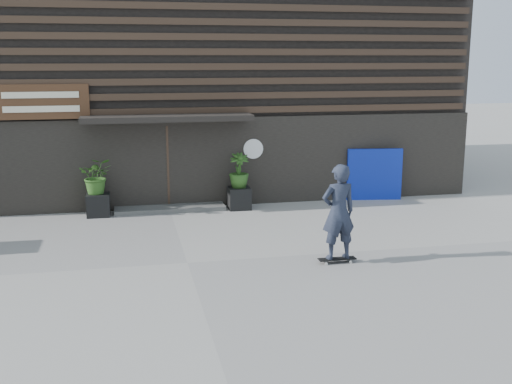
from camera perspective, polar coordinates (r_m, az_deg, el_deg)
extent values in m
plane|color=gray|center=(12.95, -6.27, -6.44)|extent=(80.00, 80.00, 0.00)
cube|color=#464744|center=(17.35, -7.85, -1.48)|extent=(3.00, 0.80, 0.12)
cube|color=black|center=(17.07, -14.19, -1.13)|extent=(0.60, 0.60, 0.60)
imported|color=#2D591E|center=(16.91, -14.33, 1.44)|extent=(0.86, 0.75, 0.96)
cube|color=black|center=(17.33, -1.55, -0.56)|extent=(0.60, 0.60, 0.60)
imported|color=#2D591E|center=(17.18, -1.57, 1.97)|extent=(0.54, 0.54, 0.96)
cube|color=#0B1E9B|center=(18.69, 10.74, 1.59)|extent=(1.61, 0.36, 1.51)
cube|color=black|center=(22.26, -9.24, 11.70)|extent=(18.00, 10.00, 8.00)
cube|color=black|center=(17.44, -8.05, 2.58)|extent=(18.00, 0.12, 2.50)
cube|color=#38281E|center=(17.20, -8.18, 7.32)|extent=(17.60, 0.08, 0.18)
cube|color=#38281E|center=(17.18, -8.22, 8.62)|extent=(17.60, 0.08, 0.18)
cube|color=#38281E|center=(17.16, -8.26, 9.93)|extent=(17.60, 0.08, 0.18)
cube|color=#38281E|center=(17.15, -8.30, 11.24)|extent=(17.60, 0.08, 0.18)
cube|color=#38281E|center=(17.15, -8.34, 12.55)|extent=(17.60, 0.08, 0.18)
cube|color=#38281E|center=(17.15, -8.38, 13.86)|extent=(17.60, 0.08, 0.18)
cube|color=#38281E|center=(17.17, -8.42, 15.16)|extent=(17.60, 0.08, 0.18)
cube|color=#38281E|center=(17.20, -8.46, 16.47)|extent=(17.60, 0.08, 0.18)
cube|color=black|center=(16.84, -8.07, 6.70)|extent=(4.50, 1.00, 0.15)
cube|color=black|center=(17.62, -8.08, 2.34)|extent=(2.40, 0.30, 2.30)
cube|color=#38281E|center=(17.44, -8.04, 2.25)|extent=(0.06, 0.10, 2.30)
cube|color=#472B19|center=(17.18, -18.99, 7.78)|extent=(2.40, 0.10, 0.90)
cube|color=beige|center=(17.10, -19.06, 8.37)|extent=(1.90, 0.02, 0.16)
cube|color=beige|center=(17.12, -18.98, 7.17)|extent=(1.90, 0.02, 0.16)
cylinder|color=white|center=(17.64, -0.25, 3.96)|extent=(0.56, 0.03, 0.56)
cube|color=black|center=(12.96, 7.41, -6.06)|extent=(0.78, 0.20, 0.02)
cylinder|color=beige|center=(12.81, 6.44, -6.53)|extent=(0.06, 0.03, 0.06)
cylinder|color=#A4A49F|center=(12.99, 6.16, -6.25)|extent=(0.06, 0.03, 0.06)
cylinder|color=beige|center=(12.98, 8.64, -6.34)|extent=(0.06, 0.03, 0.06)
cylinder|color=#A2A29D|center=(13.15, 8.33, -6.07)|extent=(0.06, 0.03, 0.06)
imported|color=#1B2131|center=(12.69, 7.53, -1.81)|extent=(0.76, 0.54, 1.96)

